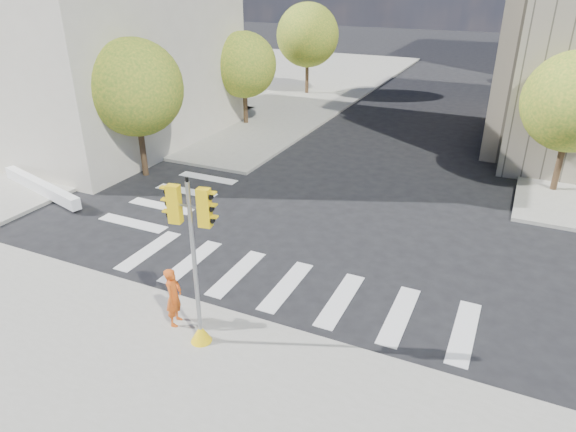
# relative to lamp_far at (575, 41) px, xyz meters

# --- Properties ---
(ground) EXTENTS (160.00, 160.00, 0.00)m
(ground) POSITION_rel_lamp_far_xyz_m (-8.00, -28.00, -4.58)
(ground) COLOR black
(ground) RESTS_ON ground
(sidewalk_far_left) EXTENTS (28.00, 40.00, 0.15)m
(sidewalk_far_left) POSITION_rel_lamp_far_xyz_m (-28.00, -2.00, -4.50)
(sidewalk_far_left) COLOR gray
(sidewalk_far_left) RESTS_ON ground
(classical_building) EXTENTS (19.00, 15.00, 12.70)m
(classical_building) POSITION_rel_lamp_far_xyz_m (-28.00, -20.00, 1.86)
(classical_building) COLOR beige
(classical_building) RESTS_ON ground
(tree_lw_near) EXTENTS (4.40, 4.40, 6.41)m
(tree_lw_near) POSITION_rel_lamp_far_xyz_m (-18.50, -24.00, -0.38)
(tree_lw_near) COLOR #382616
(tree_lw_near) RESTS_ON ground
(tree_lw_mid) EXTENTS (4.00, 4.00, 5.77)m
(tree_lw_mid) POSITION_rel_lamp_far_xyz_m (-18.50, -14.00, -0.82)
(tree_lw_mid) COLOR #382616
(tree_lw_mid) RESTS_ON ground
(tree_lw_far) EXTENTS (4.80, 4.80, 6.95)m
(tree_lw_far) POSITION_rel_lamp_far_xyz_m (-18.50, -4.00, -0.04)
(tree_lw_far) COLOR #382616
(tree_lw_far) RESTS_ON ground
(tree_re_near) EXTENTS (4.20, 4.20, 6.16)m
(tree_re_near) POSITION_rel_lamp_far_xyz_m (-0.50, -18.00, -0.53)
(tree_re_near) COLOR #382616
(tree_re_near) RESTS_ON ground
(tree_re_mid) EXTENTS (4.60, 4.60, 6.66)m
(tree_re_mid) POSITION_rel_lamp_far_xyz_m (-0.50, -6.00, -0.23)
(tree_re_mid) COLOR #382616
(tree_re_mid) RESTS_ON ground
(tree_re_far) EXTENTS (4.00, 4.00, 5.88)m
(tree_re_far) POSITION_rel_lamp_far_xyz_m (-0.50, 6.00, -0.71)
(tree_re_far) COLOR #382616
(tree_re_far) RESTS_ON ground
(lamp_far) EXTENTS (0.35, 0.18, 8.11)m
(lamp_far) POSITION_rel_lamp_far_xyz_m (0.00, 0.00, 0.00)
(lamp_far) COLOR black
(lamp_far) RESTS_ON sidewalk_far_right
(traffic_signal) EXTENTS (1.08, 0.56, 4.62)m
(traffic_signal) POSITION_rel_lamp_far_xyz_m (-8.93, -33.50, -2.47)
(traffic_signal) COLOR yellow
(traffic_signal) RESTS_ON sidewalk_near
(photographer) EXTENTS (0.55, 0.71, 1.72)m
(photographer) POSITION_rel_lamp_far_xyz_m (-9.99, -33.14, -3.57)
(photographer) COLOR #C54B12
(photographer) RESTS_ON sidewalk_near
(planter_wall) EXTENTS (5.89, 1.96, 0.50)m
(planter_wall) POSITION_rel_lamp_far_xyz_m (-21.00, -27.97, -4.18)
(planter_wall) COLOR silver
(planter_wall) RESTS_ON sidewalk_left_near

